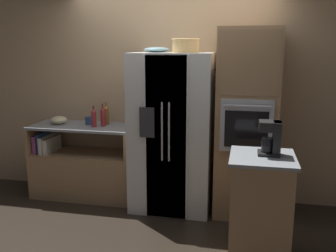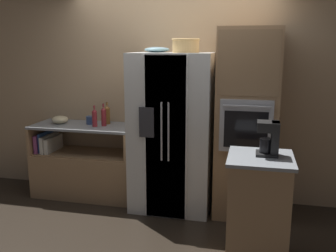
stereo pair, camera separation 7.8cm
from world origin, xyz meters
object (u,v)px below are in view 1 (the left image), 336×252
bottle_tall (103,117)px  coffee_maker (272,137)px  fruit_bowl (157,50)px  mixing_bowl (59,120)px  bottle_short (94,118)px  refrigerator (173,132)px  wall_oven (246,123)px  wicker_basket (186,45)px  mug (89,120)px  bottle_wide (106,115)px

bottle_tall → coffee_maker: size_ratio=0.95×
fruit_bowl → mixing_bowl: bearing=177.9°
fruit_bowl → bottle_short: bearing=-178.2°
refrigerator → mixing_bowl: refrigerator is taller
refrigerator → coffee_maker: size_ratio=6.17×
refrigerator → bottle_short: refrigerator is taller
coffee_maker → bottle_short: bearing=154.8°
mixing_bowl → bottle_tall: bearing=-1.6°
wall_oven → mixing_bowl: (-2.32, 0.07, -0.07)m
wicker_basket → mixing_bowl: size_ratio=1.49×
fruit_bowl → bottle_tall: (-0.69, 0.03, -0.80)m
mixing_bowl → coffee_maker: coffee_maker is taller
fruit_bowl → refrigerator: bearing=-15.3°
wicker_basket → mug: bearing=171.1°
fruit_bowl → mug: (-0.90, 0.10, -0.87)m
bottle_wide → mug: bottle_wide is taller
bottle_tall → mixing_bowl: 0.61m
wall_oven → fruit_bowl: 1.31m
fruit_bowl → bottle_short: fruit_bowl is taller
fruit_bowl → coffee_maker: size_ratio=0.97×
refrigerator → wall_oven: size_ratio=0.87×
mixing_bowl → bottle_wide: bearing=10.5°
wicker_basket → fruit_bowl: bearing=164.1°
wicker_basket → bottle_short: size_ratio=1.17×
bottle_short → fruit_bowl: bearing=1.8°
wicker_basket → bottle_short: bearing=176.2°
wicker_basket → coffee_maker: (0.90, -0.88, -0.77)m
refrigerator → wicker_basket: 1.00m
bottle_tall → coffee_maker: bearing=-27.6°
wicker_basket → fruit_bowl: size_ratio=1.07×
mug → coffee_maker: bearing=-26.6°
bottle_tall → bottle_short: 0.11m
wicker_basket → bottle_short: (-1.13, 0.07, -0.86)m
wall_oven → mug: 1.93m
fruit_bowl → coffee_maker: bearing=-38.2°
mixing_bowl → wicker_basket: bearing=-5.1°
refrigerator → mixing_bowl: size_ratio=8.89×
bottle_tall → bottle_wide: size_ratio=1.00×
wicker_basket → bottle_short: 1.43m
wall_oven → refrigerator: bearing=-177.9°
bottle_short → mug: size_ratio=1.89×
bottle_wide → mug: size_ratio=2.01×
coffee_maker → bottle_wide: bearing=149.6°
refrigerator → fruit_bowl: 0.96m
fruit_bowl → bottle_short: 1.13m
wall_oven → bottle_wide: wall_oven is taller
mug → wall_oven: bearing=-3.5°
refrigerator → bottle_tall: (-0.89, 0.08, 0.13)m
refrigerator → bottle_wide: (-0.89, 0.21, 0.14)m
bottle_wide → bottle_tall: bearing=-87.2°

